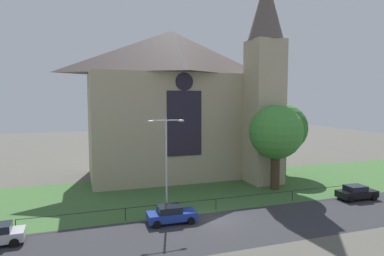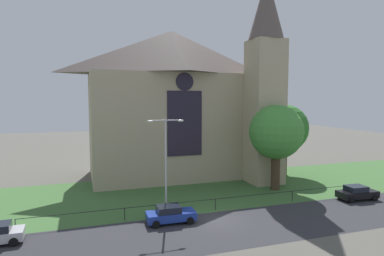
% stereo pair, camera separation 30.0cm
% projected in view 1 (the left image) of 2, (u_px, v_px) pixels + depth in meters
% --- Properties ---
extents(ground, '(160.00, 160.00, 0.00)m').
position_uv_depth(ground, '(183.00, 191.00, 38.97)').
color(ground, '#56544C').
extents(road_asphalt, '(120.00, 8.00, 0.01)m').
position_uv_depth(road_asphalt, '(227.00, 228.00, 27.65)').
color(road_asphalt, '#2D2D33').
rests_on(road_asphalt, ground).
extents(grass_verge, '(120.00, 20.00, 0.01)m').
position_uv_depth(grass_verge, '(189.00, 195.00, 37.08)').
color(grass_verge, '#3D6633').
rests_on(grass_verge, ground).
extents(church_building, '(23.20, 16.20, 26.00)m').
position_uv_depth(church_building, '(178.00, 102.00, 46.17)').
color(church_building, tan).
rests_on(church_building, ground).
extents(iron_railing, '(34.68, 0.07, 1.13)m').
position_uv_depth(iron_railing, '(216.00, 200.00, 32.11)').
color(iron_railing, black).
rests_on(iron_railing, ground).
extents(tree_right_far, '(6.65, 6.65, 9.95)m').
position_uv_depth(tree_right_far, '(284.00, 128.00, 46.82)').
color(tree_right_far, '#4C3823').
rests_on(tree_right_far, ground).
extents(tree_right_near, '(6.35, 6.35, 10.03)m').
position_uv_depth(tree_right_near, '(276.00, 133.00, 39.14)').
color(tree_right_near, '#423021').
rests_on(tree_right_near, ground).
extents(streetlamp_near, '(3.37, 0.26, 8.99)m').
position_uv_depth(streetlamp_near, '(166.00, 155.00, 30.03)').
color(streetlamp_near, '#B2B2B7').
rests_on(streetlamp_near, ground).
extents(parked_car_blue, '(4.25, 2.12, 1.51)m').
position_uv_depth(parked_car_blue, '(171.00, 214.00, 28.84)').
color(parked_car_blue, '#1E3899').
rests_on(parked_car_blue, ground).
extents(parked_car_black, '(4.28, 2.20, 1.51)m').
position_uv_depth(parked_car_black, '(356.00, 192.00, 35.62)').
color(parked_car_black, black).
rests_on(parked_car_black, ground).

